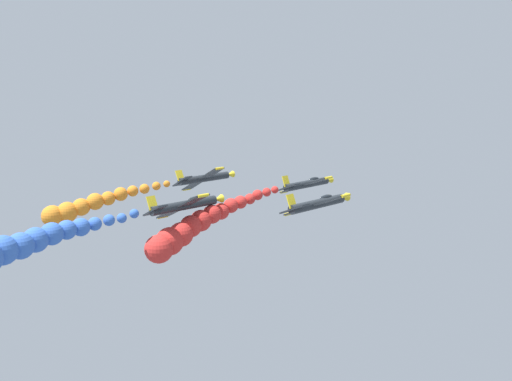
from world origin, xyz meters
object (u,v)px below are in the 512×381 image
object	(u,v)px
airplane_lead	(308,184)
airplane_right_inner	(318,203)
airplane_left_outer	(186,205)
airplane_left_inner	(205,178)

from	to	relation	value
airplane_lead	airplane_right_inner	world-z (taller)	airplane_right_inner
airplane_right_inner	airplane_left_outer	distance (m)	15.64
airplane_lead	airplane_left_outer	bearing A→B (deg)	-89.00
airplane_right_inner	airplane_left_outer	world-z (taller)	airplane_right_inner
airplane_left_inner	airplane_right_inner	xyz separation A→B (m)	(23.01, -1.08, 0.03)
airplane_left_inner	airplane_left_outer	distance (m)	17.20
airplane_lead	airplane_left_outer	distance (m)	22.29
airplane_lead	airplane_right_inner	size ratio (longest dim) A/B	1.00
airplane_left_inner	airplane_right_inner	world-z (taller)	airplane_left_inner
airplane_lead	airplane_left_outer	world-z (taller)	airplane_left_outer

